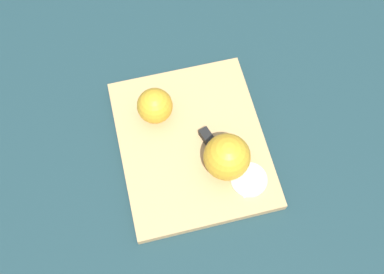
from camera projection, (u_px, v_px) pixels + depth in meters
The scene contains 6 objects.
ground_plane at pixel (192, 146), 0.86m from camera, with size 4.00×4.00×0.00m, color #193338.
cutting_board at pixel (192, 143), 0.85m from camera, with size 0.34×0.29×0.02m.
apple_half_left at pixel (155, 106), 0.83m from camera, with size 0.07×0.07×0.07m.
apple_half_right at pixel (227, 157), 0.78m from camera, with size 0.08×0.08×0.08m.
knife at pixel (214, 148), 0.82m from camera, with size 0.14×0.07×0.02m.
apple_slice at pixel (249, 180), 0.80m from camera, with size 0.07×0.07×0.01m.
Camera 1 is at (0.33, -0.05, 0.79)m, focal length 42.00 mm.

